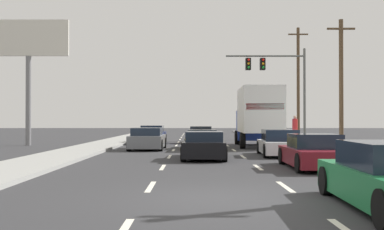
% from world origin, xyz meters
% --- Properties ---
extents(ground_plane, '(140.00, 140.00, 0.00)m').
position_xyz_m(ground_plane, '(0.00, 25.00, 0.00)').
color(ground_plane, '#333335').
extents(sidewalk_right, '(2.63, 80.00, 0.14)m').
position_xyz_m(sidewalk_right, '(6.57, 20.00, 0.07)').
color(sidewalk_right, '#9E9E99').
rests_on(sidewalk_right, ground_plane).
extents(sidewalk_left, '(2.63, 80.00, 0.14)m').
position_xyz_m(sidewalk_left, '(-6.57, 20.00, 0.07)').
color(sidewalk_left, '#9E9E99').
rests_on(sidewalk_left, ground_plane).
extents(lane_markings, '(3.54, 62.00, 0.01)m').
position_xyz_m(lane_markings, '(0.00, 21.83, 0.00)').
color(lane_markings, silver).
rests_on(lane_markings, ground_plane).
extents(car_navy, '(1.85, 4.57, 1.31)m').
position_xyz_m(car_navy, '(-3.52, 24.55, 0.60)').
color(car_navy, '#141E4C').
rests_on(car_navy, ground_plane).
extents(car_gray, '(1.99, 4.08, 1.26)m').
position_xyz_m(car_gray, '(-3.21, 17.27, 0.59)').
color(car_gray, slate).
rests_on(car_gray, ground_plane).
extents(car_orange, '(2.00, 4.30, 1.24)m').
position_xyz_m(car_orange, '(0.03, 25.39, 0.58)').
color(car_orange, orange).
rests_on(car_orange, ground_plane).
extents(car_yellow, '(2.07, 4.27, 1.12)m').
position_xyz_m(car_yellow, '(-0.05, 18.29, 0.52)').
color(car_yellow, yellow).
rests_on(car_yellow, ground_plane).
extents(car_black, '(2.06, 4.66, 1.19)m').
position_xyz_m(car_black, '(-0.10, 10.78, 0.56)').
color(car_black, black).
rests_on(car_black, ground_plane).
extents(box_truck, '(2.71, 7.53, 3.68)m').
position_xyz_m(box_truck, '(3.54, 20.15, 2.08)').
color(box_truck, white).
rests_on(box_truck, ground_plane).
extents(car_white, '(2.00, 4.27, 1.24)m').
position_xyz_m(car_white, '(3.51, 12.50, 0.57)').
color(car_white, white).
rests_on(car_white, ground_plane).
extents(car_maroon, '(1.95, 4.30, 1.20)m').
position_xyz_m(car_maroon, '(3.62, 6.49, 0.54)').
color(car_maroon, maroon).
rests_on(car_maroon, ground_plane).
extents(traffic_signal_mast, '(6.43, 0.69, 7.48)m').
position_xyz_m(traffic_signal_mast, '(5.89, 28.41, 5.48)').
color(traffic_signal_mast, '#595B56').
rests_on(traffic_signal_mast, ground_plane).
extents(utility_pole_mid, '(1.80, 0.28, 8.19)m').
position_xyz_m(utility_pole_mid, '(8.96, 20.63, 4.23)').
color(utility_pole_mid, brown).
rests_on(utility_pole_mid, ground_plane).
extents(utility_pole_far, '(1.80, 0.28, 10.10)m').
position_xyz_m(utility_pole_far, '(8.98, 33.26, 5.19)').
color(utility_pole_far, brown).
rests_on(utility_pole_far, ground_plane).
extents(roadside_billboard, '(5.37, 0.36, 8.41)m').
position_xyz_m(roadside_billboard, '(-11.58, 21.76, 6.23)').
color(roadside_billboard, slate).
rests_on(roadside_billboard, ground_plane).
extents(pedestrian_near_corner, '(0.38, 0.38, 1.89)m').
position_xyz_m(pedestrian_near_corner, '(6.73, 24.14, 1.09)').
color(pedestrian_near_corner, '#3F3F42').
rests_on(pedestrian_near_corner, sidewalk_right).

